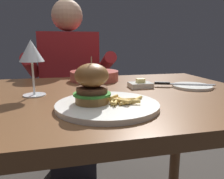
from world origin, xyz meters
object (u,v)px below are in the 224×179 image
Objects in this scene: bread_plate at (192,86)px; diner_person at (70,97)px; wine_glass at (31,53)px; butter_dish at (140,85)px; burger_sandwich at (92,83)px; main_plate at (107,105)px; soup_bowl at (94,75)px; table_knife at (179,84)px.

diner_person is at bearing 124.60° from bread_plate.
butter_dish is at bearing 6.71° from wine_glass.
diner_person reaches higher than bread_plate.
bread_plate is 0.82m from diner_person.
diner_person reaches higher than wine_glass.
burger_sandwich is 0.88m from diner_person.
bread_plate is at bearing 26.75° from main_plate.
main_plate is at bearing -127.60° from butter_dish.
bread_plate is at bearing 0.04° from wine_glass.
soup_bowl is 0.19× the size of diner_person.
main_plate is at bearing -42.65° from wine_glass.
wine_glass reaches higher than soup_bowl.
bread_plate is 0.68× the size of soup_bowl.
wine_glass is 1.19× the size of bread_plate.
butter_dish is at bearing -67.49° from diner_person.
burger_sandwich reaches higher than main_plate.
table_knife is (-0.05, 0.02, 0.01)m from bread_plate.
burger_sandwich is at bearing -134.19° from butter_dish.
table_knife is 2.51× the size of butter_dish.
main_plate is at bearing -85.42° from diner_person.
bread_plate is at bearing -55.40° from diner_person.
table_knife is at bearing -37.82° from soup_bowl.
diner_person is (-0.10, 0.41, -0.20)m from soup_bowl.
butter_dish is (0.23, 0.23, -0.06)m from burger_sandwich.
bread_plate is 0.13× the size of diner_person.
wine_glass is 0.75m from diner_person.
soup_bowl is at bearing 126.16° from butter_dish.
wine_glass is at bearing -173.29° from butter_dish.
main_plate is 0.88m from diner_person.
soup_bowl is (-0.15, 0.21, 0.01)m from butter_dish.
wine_glass is at bearing -179.96° from bread_plate.
butter_dish is (-0.20, 0.05, 0.01)m from bread_plate.
soup_bowl reaches higher than bread_plate.
soup_bowl is at bearing 85.85° from main_plate.
wine_glass is at bearing 137.35° from main_plate.
bread_plate is 0.69× the size of table_knife.
soup_bowl reaches higher than main_plate.
burger_sandwich is at bearing -156.40° from bread_plate.
wine_glass is 0.62m from bread_plate.
table_knife is at bearing 1.95° from wine_glass.
wine_glass is at bearing -102.20° from diner_person.
bread_plate is (0.39, 0.20, -0.00)m from main_plate.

